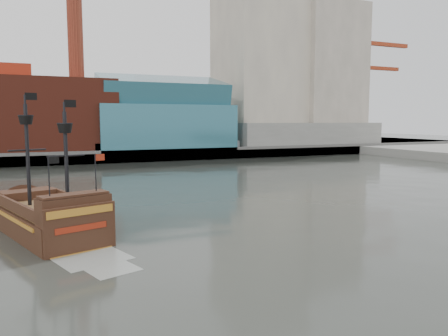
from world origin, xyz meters
name	(u,v)px	position (x,y,z in m)	size (l,w,h in m)	color
ground	(291,237)	(0.00, 0.00, 0.00)	(400.00, 400.00, 0.00)	#272A25
promenade_far	(104,149)	(0.00, 92.00, 1.00)	(220.00, 60.00, 2.00)	slate
seawall	(126,156)	(0.00, 62.50, 1.30)	(220.00, 1.00, 2.60)	#4C4C49
skyline	(127,56)	(5.21, 84.56, 24.55)	(149.00, 45.00, 62.00)	brown
crane_a	(365,87)	(78.63, 82.00, 19.11)	(22.50, 4.00, 32.25)	slate
crane_b	(367,100)	(88.23, 92.00, 15.57)	(19.10, 4.00, 26.25)	slate
pirate_ship	(49,222)	(-16.40, 7.69, 1.04)	(9.00, 16.00, 11.48)	black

